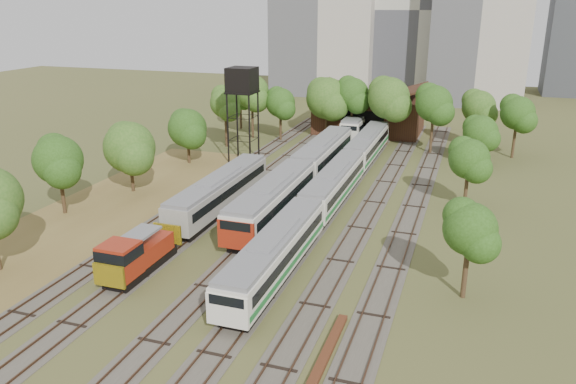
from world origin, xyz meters
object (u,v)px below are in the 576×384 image
(shunter_locomotive, at_px, (134,256))
(water_tower, at_px, (242,83))
(railcar_green_set, at_px, (334,185))
(railcar_red_set, at_px, (301,175))

(shunter_locomotive, bearing_deg, water_tower, 98.70)
(water_tower, bearing_deg, railcar_green_set, -38.09)
(railcar_red_set, xyz_separation_m, water_tower, (-10.95, 10.13, 7.99))
(railcar_green_set, bearing_deg, railcar_red_set, 158.34)
(railcar_red_set, relative_size, railcar_green_set, 0.66)
(railcar_green_set, height_order, water_tower, water_tower)
(railcar_green_set, relative_size, water_tower, 4.37)
(shunter_locomotive, bearing_deg, railcar_green_set, 64.16)
(shunter_locomotive, height_order, water_tower, water_tower)
(railcar_red_set, distance_m, water_tower, 16.93)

